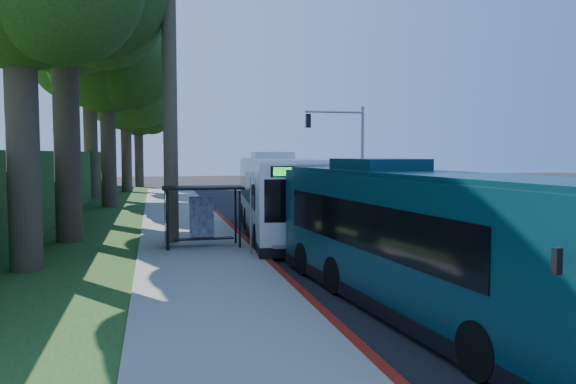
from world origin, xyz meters
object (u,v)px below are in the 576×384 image
object	(u,v)px
white_bus	(277,194)
teal_bus	(415,237)
pickup	(328,204)
bus_shelter	(196,205)

from	to	relation	value
white_bus	teal_bus	bearing A→B (deg)	-81.90
teal_bus	pickup	world-z (taller)	teal_bus
teal_bus	pickup	distance (m)	20.46
white_bus	pickup	distance (m)	8.19
bus_shelter	white_bus	world-z (taller)	white_bus
bus_shelter	teal_bus	bearing A→B (deg)	-65.83
bus_shelter	teal_bus	xyz separation A→B (m)	(4.58, -10.21, 0.02)
pickup	white_bus	bearing A→B (deg)	-127.19
white_bus	teal_bus	world-z (taller)	white_bus
white_bus	pickup	world-z (taller)	white_bus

